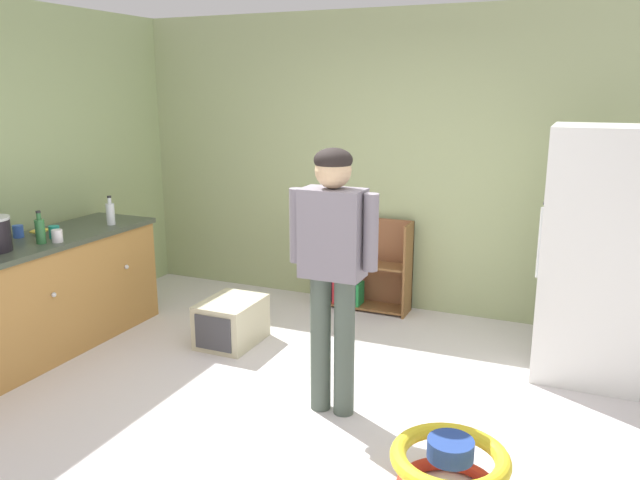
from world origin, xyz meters
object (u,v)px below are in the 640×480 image
at_px(kitchen_counter, 24,303).
at_px(bookshelf, 363,269).
at_px(pet_carrier, 231,322).
at_px(clear_bottle, 110,213).
at_px(teal_cup, 54,232).
at_px(white_cup, 57,236).
at_px(refrigerator, 596,255).
at_px(green_glass_bottle, 40,230).
at_px(banana_bunch, 41,231).
at_px(standing_person, 333,256).
at_px(blue_cup, 18,231).
at_px(baby_walker, 449,469).

height_order(kitchen_counter, bookshelf, kitchen_counter).
distance_m(kitchen_counter, pet_carrier, 1.56).
relative_size(clear_bottle, teal_cup, 2.59).
bearing_deg(white_cup, refrigerator, 18.55).
distance_m(green_glass_bottle, white_cup, 0.12).
distance_m(pet_carrier, banana_bunch, 1.65).
bearing_deg(standing_person, teal_cup, 177.93).
xyz_separation_m(clear_bottle, blue_cup, (-0.34, -0.64, -0.05)).
relative_size(baby_walker, banana_bunch, 3.82).
distance_m(baby_walker, teal_cup, 3.37).
bearing_deg(refrigerator, clear_bottle, -170.89).
distance_m(banana_bunch, white_cup, 0.34).
relative_size(banana_bunch, clear_bottle, 0.64).
distance_m(pet_carrier, blue_cup, 1.78).
bearing_deg(baby_walker, white_cup, 169.54).
relative_size(refrigerator, baby_walker, 2.95).
distance_m(clear_bottle, green_glass_bottle, 0.72).
bearing_deg(teal_cup, kitchen_counter, -107.16).
bearing_deg(green_glass_bottle, refrigerator, 19.25).
relative_size(kitchen_counter, white_cup, 25.27).
bearing_deg(teal_cup, bookshelf, 44.54).
bearing_deg(clear_bottle, bookshelf, 35.59).
xyz_separation_m(kitchen_counter, green_glass_bottle, (0.13, 0.11, 0.55)).
bearing_deg(banana_bunch, green_glass_bottle, -43.47).
relative_size(refrigerator, teal_cup, 18.74).
xyz_separation_m(banana_bunch, clear_bottle, (0.25, 0.50, 0.07)).
height_order(pet_carrier, banana_bunch, banana_bunch).
height_order(standing_person, clear_bottle, standing_person).
height_order(standing_person, baby_walker, standing_person).
bearing_deg(baby_walker, kitchen_counter, 173.36).
relative_size(clear_bottle, blue_cup, 2.59).
distance_m(kitchen_counter, white_cup, 0.57).
relative_size(refrigerator, banana_bunch, 11.24).
bearing_deg(blue_cup, standing_person, 0.25).
bearing_deg(baby_walker, bookshelf, 118.46).
bearing_deg(clear_bottle, blue_cup, -117.64).
bearing_deg(standing_person, pet_carrier, 149.33).
xyz_separation_m(standing_person, blue_cup, (-2.61, -0.01, -0.08)).
bearing_deg(baby_walker, green_glass_bottle, 171.17).
height_order(refrigerator, white_cup, refrigerator).
distance_m(pet_carrier, teal_cup, 1.53).
bearing_deg(banana_bunch, standing_person, -2.96).
distance_m(clear_bottle, blue_cup, 0.73).
bearing_deg(bookshelf, banana_bunch, -138.87).
bearing_deg(white_cup, banana_bunch, 155.95).
bearing_deg(banana_bunch, clear_bottle, 63.44).
distance_m(kitchen_counter, bookshelf, 2.87).
xyz_separation_m(kitchen_counter, bookshelf, (1.95, 2.11, -0.08)).
distance_m(kitchen_counter, blue_cup, 0.56).
relative_size(banana_bunch, green_glass_bottle, 0.64).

